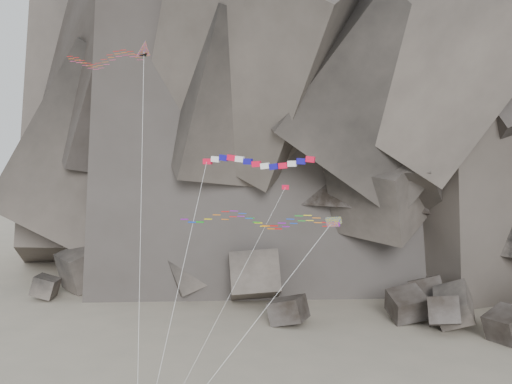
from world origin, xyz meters
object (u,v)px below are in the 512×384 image
(parafoil_kite, at_px, (252,219))
(pennant_kite, at_px, (259,239))
(delta_kite, at_px, (101,59))
(banner_kite, at_px, (256,163))

(parafoil_kite, distance_m, pennant_kite, 1.62)
(delta_kite, distance_m, pennant_kite, 19.44)
(banner_kite, distance_m, pennant_kite, 6.32)
(pennant_kite, bearing_deg, delta_kite, -177.63)
(delta_kite, relative_size, parafoil_kite, 1.82)
(delta_kite, relative_size, pennant_kite, 1.63)
(banner_kite, relative_size, parafoil_kite, 1.26)
(pennant_kite, bearing_deg, parafoil_kite, -161.67)
(parafoil_kite, xyz_separation_m, pennant_kite, (0.52, 0.15, -1.52))
(parafoil_kite, bearing_deg, delta_kite, -163.90)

